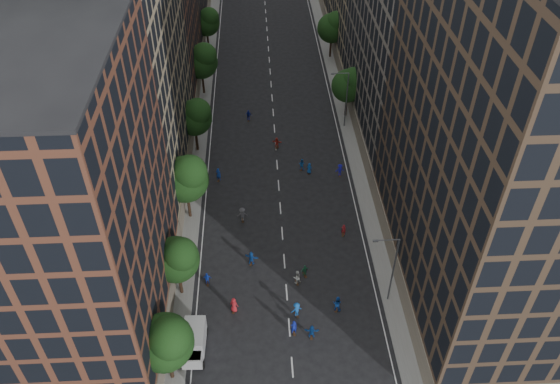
# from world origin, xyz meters

# --- Properties ---
(ground) EXTENTS (240.00, 240.00, 0.00)m
(ground) POSITION_xyz_m (0.00, 40.00, 0.00)
(ground) COLOR black
(ground) RESTS_ON ground
(sidewalk_left) EXTENTS (4.00, 105.00, 0.15)m
(sidewalk_left) POSITION_xyz_m (-12.00, 47.50, 0.07)
(sidewalk_left) COLOR slate
(sidewalk_left) RESTS_ON ground
(sidewalk_right) EXTENTS (4.00, 105.00, 0.15)m
(sidewalk_right) POSITION_xyz_m (12.00, 47.50, 0.07)
(sidewalk_right) COLOR slate
(sidewalk_right) RESTS_ON ground
(bldg_left_a) EXTENTS (14.00, 22.00, 30.00)m
(bldg_left_a) POSITION_xyz_m (-19.00, 11.00, 15.00)
(bldg_left_a) COLOR #573021
(bldg_left_a) RESTS_ON ground
(bldg_left_b) EXTENTS (14.00, 26.00, 34.00)m
(bldg_left_b) POSITION_xyz_m (-19.00, 35.00, 17.00)
(bldg_left_b) COLOR #89795A
(bldg_left_b) RESTS_ON ground
(bldg_left_c) EXTENTS (14.00, 20.00, 28.00)m
(bldg_left_c) POSITION_xyz_m (-19.00, 58.00, 14.00)
(bldg_left_c) COLOR #573021
(bldg_left_c) RESTS_ON ground
(bldg_right_a) EXTENTS (14.00, 30.00, 36.00)m
(bldg_right_a) POSITION_xyz_m (19.00, 15.00, 18.00)
(bldg_right_a) COLOR #413023
(bldg_right_a) RESTS_ON ground
(bldg_right_b) EXTENTS (14.00, 28.00, 33.00)m
(bldg_right_b) POSITION_xyz_m (19.00, 44.00, 16.50)
(bldg_right_b) COLOR #5C544C
(bldg_right_b) RESTS_ON ground
(tree_left_0) EXTENTS (5.20, 5.20, 8.83)m
(tree_left_0) POSITION_xyz_m (-11.01, 3.85, 5.96)
(tree_left_0) COLOR black
(tree_left_0) RESTS_ON ground
(tree_left_1) EXTENTS (4.80, 4.80, 8.21)m
(tree_left_1) POSITION_xyz_m (-11.02, 13.86, 5.55)
(tree_left_1) COLOR black
(tree_left_1) RESTS_ON ground
(tree_left_2) EXTENTS (5.60, 5.60, 9.45)m
(tree_left_2) POSITION_xyz_m (-10.99, 25.83, 6.36)
(tree_left_2) COLOR black
(tree_left_2) RESTS_ON ground
(tree_left_3) EXTENTS (5.00, 5.00, 8.58)m
(tree_left_3) POSITION_xyz_m (-11.02, 39.85, 5.82)
(tree_left_3) COLOR black
(tree_left_3) RESTS_ON ground
(tree_left_4) EXTENTS (5.40, 5.40, 9.08)m
(tree_left_4) POSITION_xyz_m (-11.00, 55.84, 6.10)
(tree_left_4) COLOR black
(tree_left_4) RESTS_ON ground
(tree_left_5) EXTENTS (4.80, 4.80, 8.33)m
(tree_left_5) POSITION_xyz_m (-11.02, 71.86, 5.68)
(tree_left_5) COLOR black
(tree_left_5) RESTS_ON ground
(tree_right_a) EXTENTS (5.00, 5.00, 8.39)m
(tree_right_a) POSITION_xyz_m (11.38, 47.85, 5.63)
(tree_right_a) COLOR black
(tree_right_a) RESTS_ON ground
(tree_right_b) EXTENTS (5.20, 5.20, 8.83)m
(tree_right_b) POSITION_xyz_m (11.39, 67.85, 5.96)
(tree_right_b) COLOR black
(tree_right_b) RESTS_ON ground
(streetlamp_near) EXTENTS (2.64, 0.22, 9.06)m
(streetlamp_near) POSITION_xyz_m (10.37, 12.00, 5.17)
(streetlamp_near) COLOR #595B60
(streetlamp_near) RESTS_ON ground
(streetlamp_far) EXTENTS (2.64, 0.22, 9.06)m
(streetlamp_far) POSITION_xyz_m (10.37, 45.00, 5.17)
(streetlamp_far) COLOR #595B60
(streetlamp_far) RESTS_ON ground
(cargo_van) EXTENTS (2.33, 4.70, 2.46)m
(cargo_van) POSITION_xyz_m (-9.30, 6.90, 1.29)
(cargo_van) COLOR #B5B5B7
(cargo_van) RESTS_ON ground
(skater_1) EXTENTS (0.75, 0.59, 1.84)m
(skater_1) POSITION_xyz_m (0.39, 8.33, 0.92)
(skater_1) COLOR navy
(skater_1) RESTS_ON ground
(skater_2) EXTENTS (1.14, 1.02, 1.91)m
(skater_2) POSITION_xyz_m (5.05, 10.97, 0.96)
(skater_2) COLOR #1444A6
(skater_2) RESTS_ON ground
(skater_3) EXTENTS (1.32, 1.04, 1.80)m
(skater_3) POSITION_xyz_m (0.82, 10.46, 0.90)
(skater_3) COLOR #1553B0
(skater_3) RESTS_ON ground
(skater_4) EXTENTS (0.94, 0.43, 1.58)m
(skater_4) POSITION_xyz_m (-8.50, 15.12, 0.79)
(skater_4) COLOR #1637B8
(skater_4) RESTS_ON ground
(skater_5) EXTENTS (1.52, 0.62, 1.60)m
(skater_5) POSITION_xyz_m (2.13, 7.79, 0.80)
(skater_5) COLOR navy
(skater_5) RESTS_ON ground
(skater_6) EXTENTS (1.03, 0.84, 1.83)m
(skater_6) POSITION_xyz_m (-5.57, 11.34, 0.92)
(skater_6) COLOR #AD1C24
(skater_6) RESTS_ON ground
(skater_7) EXTENTS (0.64, 0.52, 1.53)m
(skater_7) POSITION_xyz_m (7.24, 21.91, 0.77)
(skater_7) COLOR maroon
(skater_7) RESTS_ON ground
(skater_8) EXTENTS (0.98, 0.83, 1.77)m
(skater_8) POSITION_xyz_m (1.19, 14.76, 0.89)
(skater_8) COLOR silver
(skater_8) RESTS_ON ground
(skater_9) EXTENTS (1.30, 0.81, 1.94)m
(skater_9) POSITION_xyz_m (-4.74, 24.95, 0.97)
(skater_9) COLOR #45454A
(skater_9) RESTS_ON ground
(skater_10) EXTENTS (0.96, 0.63, 1.51)m
(skater_10) POSITION_xyz_m (2.13, 15.78, 0.75)
(skater_10) COLOR #1F6840
(skater_10) RESTS_ON ground
(skater_11) EXTENTS (1.68, 1.06, 1.73)m
(skater_11) POSITION_xyz_m (-3.72, 17.82, 0.87)
(skater_11) COLOR #123F94
(skater_11) RESTS_ON ground
(skater_12) EXTENTS (0.90, 0.77, 1.57)m
(skater_12) POSITION_xyz_m (4.26, 33.91, 0.78)
(skater_12) COLOR navy
(skater_12) RESTS_ON ground
(skater_13) EXTENTS (0.83, 0.70, 1.95)m
(skater_13) POSITION_xyz_m (-7.93, 32.96, 0.97)
(skater_13) COLOR navy
(skater_13) RESTS_ON ground
(skater_14) EXTENTS (0.99, 0.90, 1.66)m
(skater_14) POSITION_xyz_m (3.30, 34.79, 0.83)
(skater_14) COLOR #144FA8
(skater_14) RESTS_ON ground
(skater_15) EXTENTS (1.21, 0.78, 1.76)m
(skater_15) POSITION_xyz_m (8.31, 33.23, 0.88)
(skater_15) COLOR #1614AA
(skater_15) RESTS_ON ground
(skater_16) EXTENTS (1.09, 0.70, 1.72)m
(skater_16) POSITION_xyz_m (-3.86, 47.47, 0.86)
(skater_16) COLOR #1427AA
(skater_16) RESTS_ON ground
(skater_17) EXTENTS (1.52, 0.79, 1.57)m
(skater_17) POSITION_xyz_m (0.14, 40.08, 0.78)
(skater_17) COLOR #AB251C
(skater_17) RESTS_ON ground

